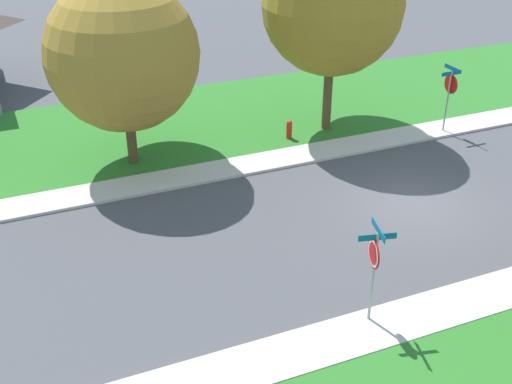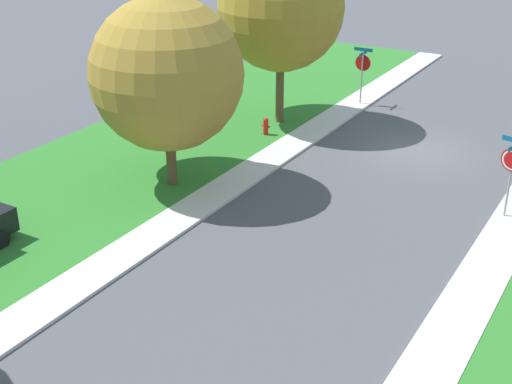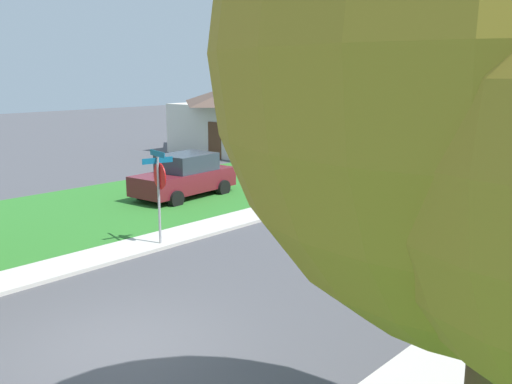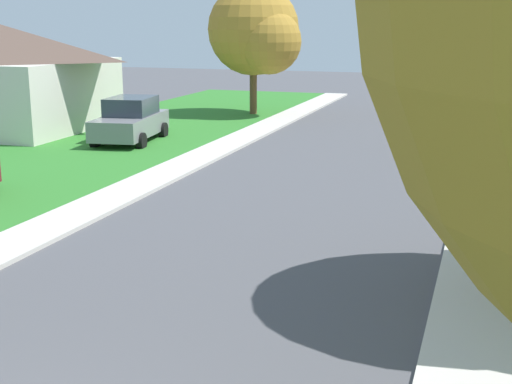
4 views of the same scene
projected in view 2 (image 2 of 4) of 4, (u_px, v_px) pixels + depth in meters
The scene contains 9 objects.
ground_plane at pixel (419, 151), 28.52m from camera, with size 120.00×120.00×0.00m, color #4C4C51.
sidewalk_east at pixel (137, 246), 21.28m from camera, with size 1.40×56.00×0.10m, color beige.
lawn_east at pixel (26, 211), 23.46m from camera, with size 8.00×56.00×0.08m, color #2D7528.
sidewalk_west at pixel (444, 343), 16.93m from camera, with size 1.40×56.00×0.10m, color beige.
stop_sign_near_corner at pixel (363, 66), 33.33m from camera, with size 0.92×0.92×2.77m.
stop_sign_far_corner at pixel (512, 165), 22.28m from camera, with size 0.90×0.90×2.77m.
tree_sidewalk_far at pixel (163, 76), 24.14m from camera, with size 5.64×5.25×6.72m.
tree_across_right at pixel (277, 10), 29.98m from camera, with size 5.77×5.37×7.77m.
fire_hydrant at pixel (266, 126), 29.95m from camera, with size 0.38×0.22×0.83m.
Camera 2 is at (-7.90, 26.25, 10.38)m, focal length 49.78 mm.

